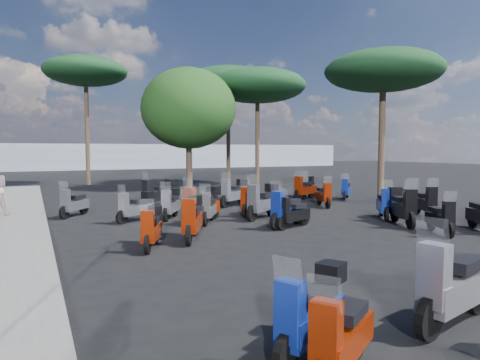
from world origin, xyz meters
name	(u,v)px	position (x,y,z in m)	size (l,w,h in m)	color
ground	(253,234)	(0.00, 0.00, 0.00)	(120.00, 120.00, 0.00)	black
scooter_1	(311,313)	(-2.61, -6.37, 0.46)	(1.39, 0.89, 1.21)	black
scooter_2	(152,229)	(-2.91, -0.52, 0.46)	(0.81, 1.44, 1.22)	black
scooter_3	(136,207)	(-2.44, 3.39, 0.46)	(1.36, 0.95, 1.22)	black
scooter_4	(171,204)	(-1.27, 3.43, 0.48)	(1.00, 1.42, 1.27)	black
scooter_5	(74,204)	(-4.12, 5.30, 0.43)	(1.07, 1.28, 1.25)	black
scooter_7	(341,340)	(-2.66, -6.95, 0.41)	(1.30, 0.89, 1.18)	black
scooter_8	(286,211)	(1.34, 0.42, 0.49)	(1.62, 0.97, 1.41)	black
scooter_9	(192,219)	(-1.75, -0.05, 0.53)	(1.02, 1.64, 1.42)	black
scooter_10	(202,205)	(-0.60, 2.34, 0.55)	(1.62, 1.13, 1.45)	black
scooter_11	(159,194)	(-0.84, 6.48, 0.54)	(1.68, 0.96, 1.42)	black
scooter_13	(454,288)	(-0.55, -6.58, 0.51)	(1.84, 0.73, 1.48)	black
scooter_14	(293,214)	(1.46, 0.24, 0.42)	(1.44, 0.73, 1.20)	black
scooter_15	(262,202)	(1.48, 2.14, 0.56)	(1.66, 1.17, 1.49)	black
scooter_16	(250,202)	(1.46, 3.03, 0.45)	(1.22, 1.25, 1.31)	black
scooter_17	(234,193)	(1.97, 5.42, 0.53)	(1.59, 1.10, 1.42)	black
scooter_20	(402,207)	(4.69, -0.80, 0.55)	(1.03, 1.71, 1.47)	black
scooter_21	(384,205)	(5.08, 0.34, 0.46)	(1.09, 1.40, 1.33)	black
scooter_22	(324,196)	(5.15, 3.68, 0.44)	(0.76, 1.53, 1.27)	black
scooter_23	(305,189)	(5.85, 6.05, 0.49)	(1.67, 0.89, 1.40)	black
scooter_26	(441,219)	(4.52, -2.30, 0.42)	(0.83, 1.41, 1.22)	black
scooter_27	(425,203)	(6.65, 0.05, 0.48)	(0.93, 1.59, 1.37)	black
scooter_28	(346,190)	(7.70, 5.38, 0.43)	(1.20, 1.14, 1.24)	black
scooter_29	(307,188)	(6.35, 6.55, 0.50)	(1.35, 1.24, 1.33)	black
scooter_30	(209,208)	(-0.44, 2.12, 0.48)	(1.00, 1.42, 1.27)	black
broadleaf_tree	(189,109)	(3.02, 13.91, 4.71)	(5.59, 5.59, 7.10)	#38281E
pine_0	(258,86)	(8.04, 14.70, 6.45)	(6.34, 6.34, 7.58)	#38281E
pine_1	(228,83)	(6.96, 16.95, 6.89)	(6.10, 6.10, 7.98)	#38281E
pine_2	(86,72)	(-2.05, 19.46, 7.34)	(5.34, 5.34, 8.32)	#38281E
pine_3	(383,72)	(8.35, 3.87, 5.65)	(5.01, 5.01, 6.55)	#38281E
distant_hills	(81,157)	(0.00, 45.00, 1.50)	(70.00, 8.00, 3.00)	gray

